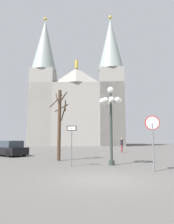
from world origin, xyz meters
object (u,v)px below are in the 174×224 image
Objects in this scene: street_lamp at (111,108)px; pedestrian_walking at (122,144)px; parked_car_near_black at (8,149)px; cathedral at (78,104)px; stop_sign at (153,132)px; bare_tree at (60,122)px; one_way_arrow_sign at (71,140)px.

pedestrian_walking is at bearing 78.43° from street_lamp.
cathedral is at bearing 80.67° from parked_car_near_black.
pedestrian_walking is (2.37, 11.58, -2.58)m from street_lamp.
cathedral is 10.90× the size of stop_sign.
street_lamp is at bearing -35.14° from parked_car_near_black.
street_lamp is 0.93× the size of bare_tree.
cathedral is 37.38m from one_way_arrow_sign.
one_way_arrow_sign reaches higher than parked_car_near_black.
street_lamp reaches higher than parked_car_near_black.
cathedral reaches higher than parked_car_near_black.
stop_sign is 7.56m from bare_tree.
bare_tree reaches higher than stop_sign.
cathedral is 26.65m from pedestrian_walking.
parked_car_near_black is at bearing 144.03° from bare_tree.
street_lamp is 1.11× the size of parked_car_near_black.
stop_sign reaches higher than one_way_arrow_sign.
one_way_arrow_sign is 13.17m from pedestrian_walking.
parked_car_near_black is (-6.84, 7.21, -0.92)m from one_way_arrow_sign.
pedestrian_walking is (0.43, 13.94, -0.95)m from stop_sign.
parked_car_near_black is at bearing -99.33° from cathedral.
stop_sign is at bearing -91.77° from pedestrian_walking.
bare_tree reaches higher than pedestrian_walking.
stop_sign is at bearing -50.62° from street_lamp.
parked_car_near_black is (-5.58, 4.05, -2.27)m from bare_tree.
cathedral is 5.74× the size of bare_tree.
cathedral reaches higher than bare_tree.
stop_sign is (6.48, -38.10, -7.93)m from cathedral.
bare_tree reaches higher than parked_car_near_black.
street_lamp is 4.58m from bare_tree.
one_way_arrow_sign is 3.29m from street_lamp.
street_lamp is 11.79m from parked_car_near_black.
bare_tree is (-1.26, 3.17, 1.36)m from one_way_arrow_sign.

